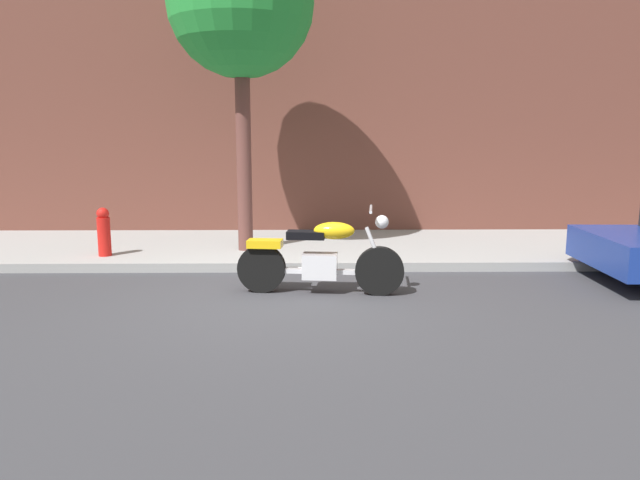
{
  "coord_description": "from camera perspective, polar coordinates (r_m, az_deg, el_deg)",
  "views": [
    {
      "loc": [
        0.42,
        -7.17,
        1.99
      ],
      "look_at": [
        0.52,
        0.23,
        0.7
      ],
      "focal_mm": 33.22,
      "sensor_mm": 36.0,
      "label": 1
    }
  ],
  "objects": [
    {
      "name": "building_facade",
      "position": [
        12.17,
        -2.87,
        17.35
      ],
      "size": [
        20.03,
        0.5,
        7.14
      ],
      "primitive_type": "cube",
      "color": "brown",
      "rests_on": "ground"
    },
    {
      "name": "motorcycle",
      "position": [
        7.56,
        -0.01,
        -1.85
      ],
      "size": [
        2.14,
        0.7,
        1.12
      ],
      "color": "black",
      "rests_on": "ground"
    },
    {
      "name": "fire_hydrant",
      "position": [
        9.89,
        -20.08,
        0.37
      ],
      "size": [
        0.2,
        0.2,
        0.91
      ],
      "color": "red",
      "rests_on": "ground"
    },
    {
      "name": "ground_plane",
      "position": [
        7.45,
        -3.98,
        -5.61
      ],
      "size": [
        60.0,
        60.0,
        0.0
      ],
      "primitive_type": "plane",
      "color": "#38383D"
    },
    {
      "name": "street_tree",
      "position": [
        9.96,
        -7.66,
        21.49
      ],
      "size": [
        2.29,
        2.29,
        5.19
      ],
      "color": "brown",
      "rests_on": "ground"
    },
    {
      "name": "sidewalk",
      "position": [
        10.39,
        -3.07,
        -0.77
      ],
      "size": [
        20.03,
        3.21,
        0.14
      ],
      "primitive_type": "cube",
      "color": "#989898",
      "rests_on": "ground"
    }
  ]
}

